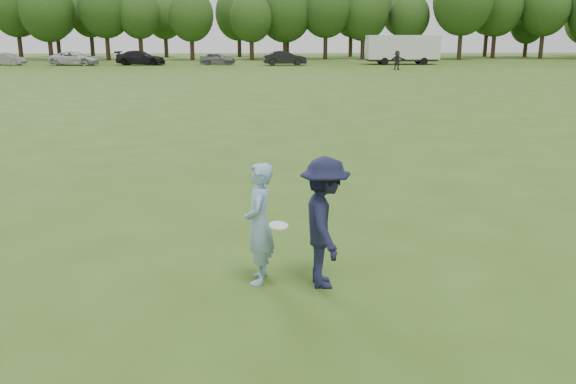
# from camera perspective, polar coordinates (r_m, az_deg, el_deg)

# --- Properties ---
(ground) EXTENTS (200.00, 200.00, 0.00)m
(ground) POSITION_cam_1_polar(r_m,az_deg,el_deg) (9.28, 3.29, -7.61)
(ground) COLOR #365116
(ground) RESTS_ON ground
(thrower) EXTENTS (0.48, 0.68, 1.76)m
(thrower) POSITION_cam_1_polar(r_m,az_deg,el_deg) (8.70, -2.73, -2.97)
(thrower) COLOR #86ABCF
(thrower) RESTS_ON ground
(defender) EXTENTS (0.74, 1.23, 1.87)m
(defender) POSITION_cam_1_polar(r_m,az_deg,el_deg) (8.56, 3.44, -2.88)
(defender) COLOR #171933
(defender) RESTS_ON ground
(player_far_d) EXTENTS (1.75, 1.25, 1.82)m
(player_far_d) POSITION_cam_1_polar(r_m,az_deg,el_deg) (60.80, 10.19, 12.05)
(player_far_d) COLOR #282828
(player_far_d) RESTS_ON ground
(car_b) EXTENTS (4.17, 1.86, 1.33)m
(car_b) POSITION_cam_1_polar(r_m,az_deg,el_deg) (74.92, -24.87, 11.22)
(car_b) COLOR gray
(car_b) RESTS_ON ground
(car_c) EXTENTS (5.45, 2.81, 1.47)m
(car_c) POSITION_cam_1_polar(r_m,az_deg,el_deg) (71.97, -19.33, 11.71)
(car_c) COLOR silver
(car_c) RESTS_ON ground
(car_d) EXTENTS (5.50, 2.60, 1.55)m
(car_d) POSITION_cam_1_polar(r_m,az_deg,el_deg) (70.41, -13.62, 12.09)
(car_d) COLOR black
(car_d) RESTS_ON ground
(car_e) EXTENTS (4.01, 1.84, 1.33)m
(car_e) POSITION_cam_1_polar(r_m,az_deg,el_deg) (69.49, -6.61, 12.28)
(car_e) COLOR slate
(car_e) RESTS_ON ground
(car_f) EXTENTS (4.82, 2.05, 1.55)m
(car_f) POSITION_cam_1_polar(r_m,az_deg,el_deg) (68.11, -0.30, 12.42)
(car_f) COLOR black
(car_f) RESTS_ON ground
(field_cone) EXTENTS (0.28, 0.28, 0.30)m
(field_cone) POSITION_cam_1_polar(r_m,az_deg,el_deg) (61.78, 19.41, 10.79)
(field_cone) COLOR #DA3F0B
(field_cone) RESTS_ON ground
(disc_in_play) EXTENTS (0.28, 0.28, 0.08)m
(disc_in_play) POSITION_cam_1_polar(r_m,az_deg,el_deg) (8.39, -0.89, -3.17)
(disc_in_play) COLOR white
(disc_in_play) RESTS_ON ground
(cargo_trailer) EXTENTS (9.00, 2.75, 3.20)m
(cargo_trailer) POSITION_cam_1_polar(r_m,az_deg,el_deg) (71.15, 10.65, 13.08)
(cargo_trailer) COLOR silver
(cargo_trailer) RESTS_ON ground
(treeline) EXTENTS (130.35, 18.39, 11.74)m
(treeline) POSITION_cam_1_polar(r_m,az_deg,el_deg) (85.55, -0.36, 16.57)
(treeline) COLOR #332114
(treeline) RESTS_ON ground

